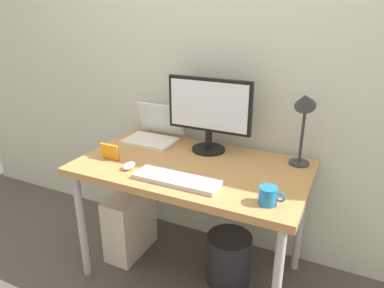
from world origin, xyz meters
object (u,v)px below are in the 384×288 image
mouse (129,166)px  desk_lamp (304,112)px  keyboard (177,180)px  laptop (155,131)px  coffee_mug (268,196)px  photo_frame (110,152)px  monitor (209,111)px  computer_tower (130,223)px  wastebasket (229,258)px  desk (192,175)px

mouse → desk_lamp: bearing=27.7°
keyboard → mouse: (-0.30, 0.02, 0.01)m
laptop → coffee_mug: 0.99m
photo_frame → laptop: bearing=81.5°
keyboard → photo_frame: 0.47m
monitor → coffee_mug: size_ratio=4.31×
monitor → keyboard: 0.50m
keyboard → computer_tower: size_ratio=1.05×
monitor → photo_frame: 0.61m
desk_lamp → computer_tower: desk_lamp is taller
photo_frame → wastebasket: (0.67, 0.16, -0.62)m
coffee_mug → photo_frame: (-0.92, 0.09, 0.01)m
coffee_mug → desk_lamp: bearing=84.3°
desk_lamp → wastebasket: bearing=-146.1°
desk → computer_tower: bearing=-180.0°
mouse → computer_tower: mouse is taller
mouse → photo_frame: size_ratio=0.82×
keyboard → photo_frame: (-0.46, 0.08, 0.04)m
desk → monitor: 0.39m
monitor → photo_frame: bearing=-140.7°
photo_frame → mouse: bearing=-19.1°
desk_lamp → photo_frame: size_ratio=3.92×
photo_frame → computer_tower: bearing=91.1°
computer_tower → coffee_mug: bearing=-14.1°
wastebasket → monitor: bearing=138.2°
laptop → keyboard: (0.41, -0.47, -0.04)m
photo_frame → keyboard: bearing=-9.9°
desk → mouse: (-0.28, -0.19, 0.08)m
laptop → mouse: 0.46m
desk → wastebasket: 0.55m
laptop → computer_tower: size_ratio=0.76×
computer_tower → laptop: bearing=76.4°
laptop → desk_lamp: 0.95m
coffee_mug → wastebasket: (-0.25, 0.26, -0.61)m
computer_tower → wastebasket: (0.67, 0.03, -0.06)m
desk_lamp → coffee_mug: 0.53m
laptop → wastebasket: 0.90m
computer_tower → desk: bearing=0.0°
desk → laptop: 0.47m
laptop → mouse: laptop is taller
laptop → desk_lamp: desk_lamp is taller
monitor → computer_tower: 0.91m
keyboard → desk: bearing=95.5°
monitor → keyboard: size_ratio=1.15×
desk → coffee_mug: 0.54m
photo_frame → desk: bearing=17.3°
mouse → coffee_mug: coffee_mug is taller
desk → mouse: 0.35m
desk → monitor: monitor is taller
keyboard → coffee_mug: bearing=-1.8°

